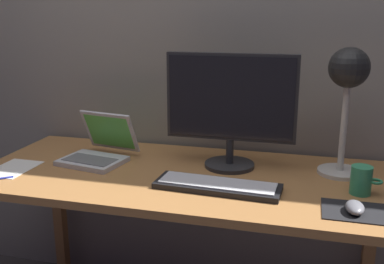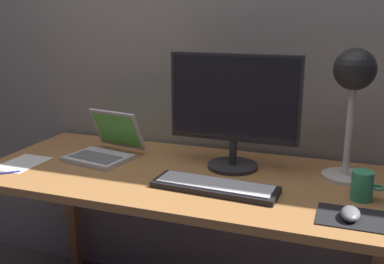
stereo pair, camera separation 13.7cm
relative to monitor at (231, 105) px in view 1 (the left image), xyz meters
The scene contains 10 objects.
back_wall 0.44m from the monitor, 119.31° to the left, with size 4.80×0.06×2.60m, color gray.
desk 0.39m from the monitor, 142.99° to the right, with size 1.60×0.70×0.74m.
monitor is the anchor object (origin of this frame).
keyboard_main 0.34m from the monitor, 89.80° to the right, with size 0.45×0.16×0.03m.
laptop 0.58m from the monitor, behind, with size 0.29×0.30×0.19m.
desk_lamp 0.44m from the monitor, ahead, with size 0.17×0.17×0.48m.
mousepad 0.61m from the monitor, 35.12° to the right, with size 0.20×0.16×0.00m, color black.
mouse 0.60m from the monitor, 36.27° to the right, with size 0.06×0.10×0.03m, color slate.
coffee_mug 0.55m from the monitor, 18.44° to the right, with size 0.11×0.07×0.10m.
paper_sheet_near_mouse 0.90m from the monitor, 163.67° to the right, with size 0.15×0.21×0.00m, color white.
Camera 1 is at (0.44, -1.55, 1.33)m, focal length 41.57 mm.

